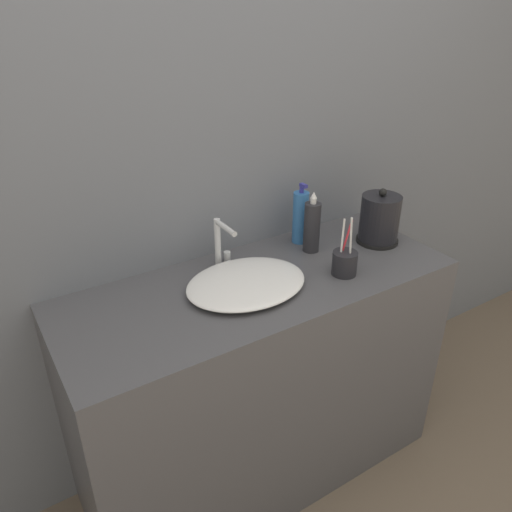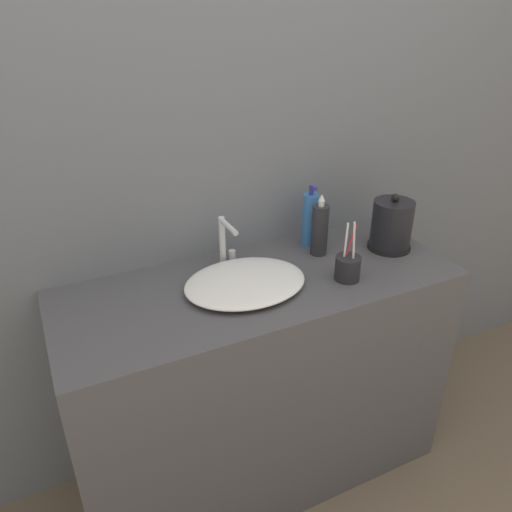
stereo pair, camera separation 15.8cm
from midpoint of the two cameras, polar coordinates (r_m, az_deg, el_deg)
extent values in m
cube|color=slate|center=(1.70, -0.92, 13.98)|extent=(6.00, 0.04, 2.60)
cube|color=#4C4C51|center=(1.90, 2.98, -14.38)|extent=(1.34, 0.52, 0.87)
ellipsoid|color=white|center=(1.59, 1.61, -3.08)|extent=(0.40, 0.31, 0.04)
cylinder|color=silver|center=(1.71, -1.24, 1.72)|extent=(0.02, 0.02, 0.17)
cylinder|color=silver|center=(1.63, -0.39, 3.34)|extent=(0.02, 0.12, 0.02)
cylinder|color=silver|center=(1.75, -0.18, -0.01)|extent=(0.02, 0.02, 0.04)
cylinder|color=black|center=(1.93, 17.21, 1.00)|extent=(0.16, 0.16, 0.01)
cylinder|color=black|center=(1.90, 17.57, 3.32)|extent=(0.15, 0.15, 0.18)
sphere|color=black|center=(1.86, 18.03, 6.30)|extent=(0.03, 0.03, 0.03)
cylinder|color=#232328|center=(1.67, 13.11, -1.43)|extent=(0.08, 0.08, 0.08)
cylinder|color=#E5333F|center=(1.65, 13.30, 0.98)|extent=(0.03, 0.02, 0.16)
cylinder|color=white|center=(1.64, 12.91, 0.95)|extent=(0.02, 0.01, 0.16)
cylinder|color=white|center=(1.63, 13.85, 0.92)|extent=(0.02, 0.01, 0.18)
cylinder|color=#3370B7|center=(1.86, 8.62, 4.05)|extent=(0.06, 0.06, 0.20)
cylinder|color=#333399|center=(1.82, 8.87, 7.25)|extent=(0.02, 0.02, 0.02)
cube|color=#333399|center=(1.80, 9.09, 7.68)|extent=(0.01, 0.03, 0.01)
cylinder|color=#28282D|center=(1.80, 9.80, 2.86)|extent=(0.06, 0.06, 0.18)
cylinder|color=white|center=(1.76, 10.07, 5.89)|extent=(0.02, 0.02, 0.02)
cone|color=white|center=(1.75, 10.13, 6.56)|extent=(0.02, 0.02, 0.02)
camera|label=1|loc=(0.08, -87.14, 1.51)|focal=35.00mm
camera|label=2|loc=(0.08, 92.86, -1.51)|focal=35.00mm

